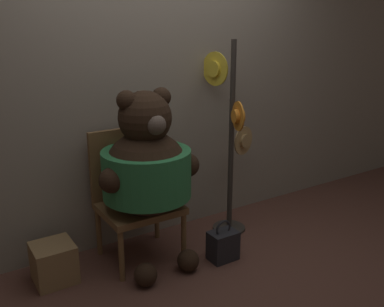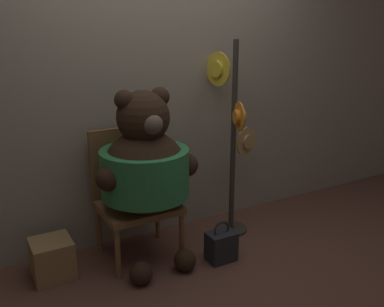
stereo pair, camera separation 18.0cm
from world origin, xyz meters
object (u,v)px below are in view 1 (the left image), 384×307
object	(u,v)px
chair	(134,192)
teddy_bear	(147,168)
hat_display_rack	(231,137)
handbag_on_ground	(223,245)

from	to	relation	value
chair	teddy_bear	xyz separation A→B (m)	(0.03, -0.17, 0.23)
chair	teddy_bear	size ratio (longest dim) A/B	0.75
chair	teddy_bear	distance (m)	0.29
teddy_bear	hat_display_rack	xyz separation A→B (m)	(0.83, 0.12, 0.08)
chair	teddy_bear	world-z (taller)	teddy_bear
chair	hat_display_rack	bearing A→B (deg)	-3.46
teddy_bear	handbag_on_ground	world-z (taller)	teddy_bear
chair	handbag_on_ground	size ratio (longest dim) A/B	3.02
teddy_bear	hat_display_rack	bearing A→B (deg)	8.18
hat_display_rack	handbag_on_ground	size ratio (longest dim) A/B	4.99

